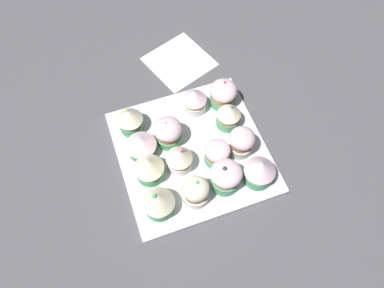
{
  "coord_description": "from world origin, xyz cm",
  "views": [
    {
      "loc": [
        -38.41,
        13.78,
        77.19
      ],
      "look_at": [
        0.0,
        0.0,
        4.2
      ],
      "focal_mm": 35.84,
      "sensor_mm": 36.0,
      "label": 1
    }
  ],
  "objects_px": {
    "baking_tray": "(192,152)",
    "cupcake_7": "(196,191)",
    "cupcake_3": "(223,94)",
    "cupcake_13": "(130,119)",
    "cupcake_1": "(241,142)",
    "napkin": "(179,61)",
    "cupcake_9": "(168,132)",
    "cupcake_12": "(141,145)",
    "cupcake_0": "(260,171)",
    "cupcake_5": "(217,153)",
    "cupcake_10": "(159,202)",
    "cupcake_8": "(179,158)",
    "cupcake_2": "(229,115)",
    "cupcake_6": "(194,100)",
    "cupcake_11": "(149,168)",
    "cupcake_4": "(226,177)"
  },
  "relations": [
    {
      "from": "cupcake_13",
      "to": "napkin",
      "type": "distance_m",
      "value": 0.24
    },
    {
      "from": "cupcake_3",
      "to": "cupcake_13",
      "type": "bearing_deg",
      "value": 89.42
    },
    {
      "from": "cupcake_12",
      "to": "cupcake_5",
      "type": "bearing_deg",
      "value": -116.62
    },
    {
      "from": "cupcake_2",
      "to": "cupcake_8",
      "type": "bearing_deg",
      "value": 115.37
    },
    {
      "from": "baking_tray",
      "to": "cupcake_6",
      "type": "xyz_separation_m",
      "value": [
        0.11,
        -0.04,
        0.04
      ]
    },
    {
      "from": "cupcake_6",
      "to": "cupcake_7",
      "type": "relative_size",
      "value": 0.93
    },
    {
      "from": "cupcake_3",
      "to": "cupcake_4",
      "type": "xyz_separation_m",
      "value": [
        -0.2,
        0.08,
        0.0
      ]
    },
    {
      "from": "baking_tray",
      "to": "cupcake_0",
      "type": "distance_m",
      "value": 0.16
    },
    {
      "from": "cupcake_10",
      "to": "napkin",
      "type": "xyz_separation_m",
      "value": [
        0.37,
        -0.17,
        -0.05
      ]
    },
    {
      "from": "cupcake_2",
      "to": "cupcake_5",
      "type": "relative_size",
      "value": 1.19
    },
    {
      "from": "napkin",
      "to": "cupcake_9",
      "type": "bearing_deg",
      "value": 155.66
    },
    {
      "from": "cupcake_0",
      "to": "cupcake_13",
      "type": "bearing_deg",
      "value": 45.9
    },
    {
      "from": "cupcake_4",
      "to": "cupcake_12",
      "type": "relative_size",
      "value": 1.08
    },
    {
      "from": "cupcake_4",
      "to": "baking_tray",
      "type": "bearing_deg",
      "value": 20.93
    },
    {
      "from": "cupcake_3",
      "to": "cupcake_9",
      "type": "height_order",
      "value": "cupcake_9"
    },
    {
      "from": "cupcake_7",
      "to": "cupcake_11",
      "type": "xyz_separation_m",
      "value": [
        0.08,
        0.07,
        0.0
      ]
    },
    {
      "from": "cupcake_3",
      "to": "cupcake_13",
      "type": "distance_m",
      "value": 0.23
    },
    {
      "from": "cupcake_3",
      "to": "baking_tray",
      "type": "bearing_deg",
      "value": 131.37
    },
    {
      "from": "cupcake_4",
      "to": "cupcake_13",
      "type": "relative_size",
      "value": 0.96
    },
    {
      "from": "cupcake_5",
      "to": "cupcake_12",
      "type": "height_order",
      "value": "cupcake_12"
    },
    {
      "from": "cupcake_10",
      "to": "napkin",
      "type": "bearing_deg",
      "value": -24.44
    },
    {
      "from": "cupcake_6",
      "to": "napkin",
      "type": "distance_m",
      "value": 0.17
    },
    {
      "from": "cupcake_1",
      "to": "cupcake_8",
      "type": "distance_m",
      "value": 0.14
    },
    {
      "from": "cupcake_3",
      "to": "cupcake_12",
      "type": "bearing_deg",
      "value": 106.77
    },
    {
      "from": "cupcake_10",
      "to": "cupcake_11",
      "type": "relative_size",
      "value": 1.09
    },
    {
      "from": "cupcake_6",
      "to": "cupcake_13",
      "type": "height_order",
      "value": "cupcake_13"
    },
    {
      "from": "cupcake_11",
      "to": "cupcake_13",
      "type": "distance_m",
      "value": 0.13
    },
    {
      "from": "cupcake_3",
      "to": "cupcake_2",
      "type": "bearing_deg",
      "value": 169.54
    },
    {
      "from": "cupcake_13",
      "to": "cupcake_2",
      "type": "bearing_deg",
      "value": -106.42
    },
    {
      "from": "cupcake_8",
      "to": "cupcake_10",
      "type": "relative_size",
      "value": 0.96
    },
    {
      "from": "cupcake_3",
      "to": "cupcake_12",
      "type": "relative_size",
      "value": 1.02
    },
    {
      "from": "cupcake_12",
      "to": "cupcake_13",
      "type": "distance_m",
      "value": 0.07
    },
    {
      "from": "cupcake_9",
      "to": "cupcake_11",
      "type": "distance_m",
      "value": 0.1
    },
    {
      "from": "cupcake_9",
      "to": "cupcake_12",
      "type": "relative_size",
      "value": 1.07
    },
    {
      "from": "cupcake_13",
      "to": "napkin",
      "type": "xyz_separation_m",
      "value": [
        0.16,
        -0.17,
        -0.05
      ]
    },
    {
      "from": "baking_tray",
      "to": "cupcake_7",
      "type": "height_order",
      "value": "cupcake_7"
    },
    {
      "from": "cupcake_1",
      "to": "cupcake_13",
      "type": "bearing_deg",
      "value": 56.92
    },
    {
      "from": "cupcake_9",
      "to": "napkin",
      "type": "relative_size",
      "value": 0.49
    },
    {
      "from": "cupcake_2",
      "to": "cupcake_4",
      "type": "bearing_deg",
      "value": 155.08
    },
    {
      "from": "baking_tray",
      "to": "cupcake_11",
      "type": "height_order",
      "value": "cupcake_11"
    },
    {
      "from": "cupcake_2",
      "to": "cupcake_8",
      "type": "height_order",
      "value": "cupcake_8"
    },
    {
      "from": "cupcake_1",
      "to": "cupcake_6",
      "type": "xyz_separation_m",
      "value": [
        0.14,
        0.06,
        -0.01
      ]
    },
    {
      "from": "cupcake_9",
      "to": "cupcake_13",
      "type": "relative_size",
      "value": 0.96
    },
    {
      "from": "cupcake_4",
      "to": "cupcake_10",
      "type": "relative_size",
      "value": 0.94
    },
    {
      "from": "baking_tray",
      "to": "napkin",
      "type": "bearing_deg",
      "value": -12.76
    },
    {
      "from": "cupcake_5",
      "to": "cupcake_11",
      "type": "xyz_separation_m",
      "value": [
        0.01,
        0.15,
        0.01
      ]
    },
    {
      "from": "cupcake_0",
      "to": "cupcake_8",
      "type": "bearing_deg",
      "value": 60.42
    },
    {
      "from": "cupcake_1",
      "to": "cupcake_7",
      "type": "xyz_separation_m",
      "value": [
        -0.07,
        0.13,
        -0.0
      ]
    },
    {
      "from": "cupcake_5",
      "to": "cupcake_9",
      "type": "distance_m",
      "value": 0.12
    },
    {
      "from": "cupcake_5",
      "to": "cupcake_10",
      "type": "xyz_separation_m",
      "value": [
        -0.07,
        0.15,
        0.01
      ]
    }
  ]
}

